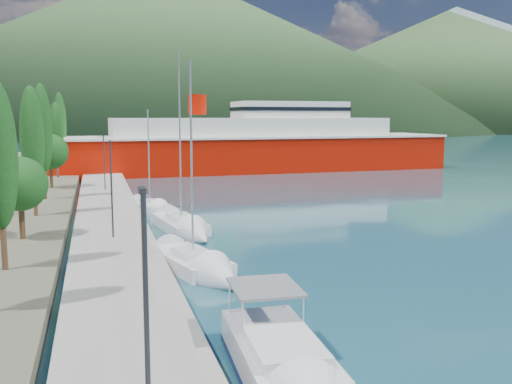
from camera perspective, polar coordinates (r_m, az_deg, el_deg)
name	(u,v)px	position (r m, az deg, el deg)	size (l,w,h in m)	color
ground	(137,151)	(141.62, -11.83, 4.07)	(1400.00, 1400.00, 0.00)	#1D4D5D
quay	(109,215)	(47.71, -14.50, -2.25)	(5.00, 88.00, 0.80)	gray
hills_far	(228,54)	(660.39, -2.85, 13.60)	(1480.00, 900.00, 180.00)	slate
hills_near	(251,57)	(410.11, -0.52, 13.32)	(1010.00, 520.00, 115.00)	#33542C
tree_row	(41,145)	(53.83, -20.72, 4.44)	(3.81, 63.53, 10.97)	#47301E
lamp_posts	(111,185)	(36.63, -14.26, 0.66)	(0.15, 49.36, 6.06)	#2D2D33
sailboat_near	(207,271)	(30.13, -4.96, -7.89)	(4.71, 8.90, 12.26)	silver
sailboat_mid	(189,230)	(40.65, -6.69, -3.84)	(3.90, 9.90, 13.87)	silver
sailboat_far	(157,209)	(50.64, -9.91, -1.69)	(4.29, 6.96, 9.76)	silver
ferry	(253,147)	(87.86, -0.30, 4.56)	(61.48, 14.98, 12.13)	#B61001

